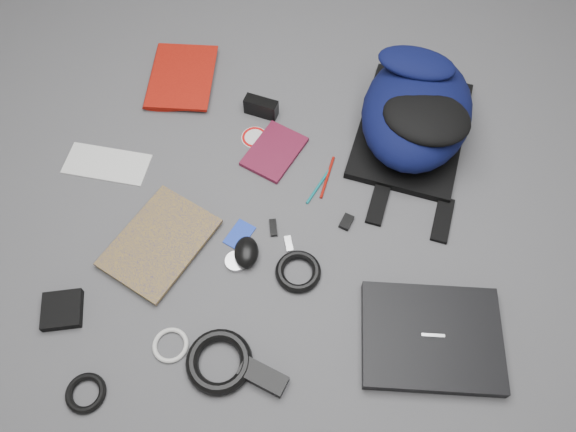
# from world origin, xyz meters

# --- Properties ---
(ground) EXTENTS (4.00, 4.00, 0.00)m
(ground) POSITION_xyz_m (0.00, 0.00, 0.00)
(ground) COLOR #4F4F51
(ground) RESTS_ON ground
(backpack) EXTENTS (0.41, 0.53, 0.20)m
(backpack) POSITION_xyz_m (0.33, 0.34, 0.10)
(backpack) COLOR black
(backpack) RESTS_ON ground
(laptop) EXTENTS (0.35, 0.28, 0.03)m
(laptop) POSITION_xyz_m (0.38, -0.29, 0.02)
(laptop) COLOR black
(laptop) RESTS_ON ground
(textbook_red) EXTENTS (0.21, 0.28, 0.03)m
(textbook_red) POSITION_xyz_m (-0.49, 0.46, 0.01)
(textbook_red) COLOR maroon
(textbook_red) RESTS_ON ground
(comic_book) EXTENTS (0.31, 0.35, 0.02)m
(comic_book) POSITION_xyz_m (-0.42, -0.07, 0.01)
(comic_book) COLOR gold
(comic_book) RESTS_ON ground
(envelope) EXTENTS (0.25, 0.13, 0.00)m
(envelope) POSITION_xyz_m (-0.54, 0.12, 0.00)
(envelope) COLOR silver
(envelope) RESTS_ON ground
(dvd_case) EXTENTS (0.19, 0.22, 0.01)m
(dvd_case) POSITION_xyz_m (-0.06, 0.22, 0.01)
(dvd_case) COLOR #4B0E20
(dvd_case) RESTS_ON ground
(compact_camera) EXTENTS (0.11, 0.06, 0.06)m
(compact_camera) POSITION_xyz_m (-0.12, 0.36, 0.03)
(compact_camera) COLOR black
(compact_camera) RESTS_ON ground
(sticker_disc) EXTENTS (0.08, 0.08, 0.00)m
(sticker_disc) POSITION_xyz_m (-0.13, 0.27, 0.00)
(sticker_disc) COLOR silver
(sticker_disc) RESTS_ON ground
(pen_teal) EXTENTS (0.06, 0.12, 0.01)m
(pen_teal) POSITION_xyz_m (0.07, 0.11, 0.00)
(pen_teal) COLOR #0C6B71
(pen_teal) RESTS_ON ground
(pen_red) EXTENTS (0.03, 0.14, 0.01)m
(pen_red) POSITION_xyz_m (0.10, 0.15, 0.00)
(pen_red) COLOR maroon
(pen_red) RESTS_ON ground
(id_badge) EXTENTS (0.08, 0.10, 0.00)m
(id_badge) POSITION_xyz_m (-0.12, -0.06, 0.00)
(id_badge) COLOR #1735B3
(id_badge) RESTS_ON ground
(usb_black) EXTENTS (0.03, 0.05, 0.01)m
(usb_black) POSITION_xyz_m (-0.04, -0.03, 0.00)
(usb_black) COLOR black
(usb_black) RESTS_ON ground
(usb_silver) EXTENTS (0.03, 0.05, 0.01)m
(usb_silver) POSITION_xyz_m (0.01, -0.07, 0.00)
(usb_silver) COLOR silver
(usb_silver) RESTS_ON ground
(key_fob) EXTENTS (0.04, 0.05, 0.01)m
(key_fob) POSITION_xyz_m (0.16, 0.01, 0.01)
(key_fob) COLOR black
(key_fob) RESTS_ON ground
(mouse) EXTENTS (0.07, 0.10, 0.05)m
(mouse) POSITION_xyz_m (-0.10, -0.12, 0.02)
(mouse) COLOR black
(mouse) RESTS_ON ground
(headphone_left) EXTENTS (0.07, 0.07, 0.01)m
(headphone_left) POSITION_xyz_m (-0.28, -0.11, 0.01)
(headphone_left) COLOR #B3B3B5
(headphone_left) RESTS_ON ground
(headphone_right) EXTENTS (0.06, 0.06, 0.01)m
(headphone_right) POSITION_xyz_m (-0.12, -0.14, 0.01)
(headphone_right) COLOR silver
(headphone_right) RESTS_ON ground
(cable_coil) EXTENTS (0.16, 0.16, 0.02)m
(cable_coil) POSITION_xyz_m (0.04, -0.16, 0.01)
(cable_coil) COLOR black
(cable_coil) RESTS_ON ground
(power_brick) EXTENTS (0.12, 0.09, 0.03)m
(power_brick) POSITION_xyz_m (-0.01, -0.43, 0.01)
(power_brick) COLOR black
(power_brick) RESTS_ON ground
(power_cord_coil) EXTENTS (0.19, 0.19, 0.03)m
(power_cord_coil) POSITION_xyz_m (-0.12, -0.41, 0.02)
(power_cord_coil) COLOR black
(power_cord_coil) RESTS_ON ground
(pouch) EXTENTS (0.12, 0.12, 0.02)m
(pouch) POSITION_xyz_m (-0.53, -0.32, 0.01)
(pouch) COLOR black
(pouch) RESTS_ON ground
(earbud_coil) EXTENTS (0.10, 0.10, 0.02)m
(earbud_coil) POSITION_xyz_m (-0.41, -0.51, 0.01)
(earbud_coil) COLOR black
(earbud_coil) RESTS_ON ground
(white_cable_coil) EXTENTS (0.10, 0.10, 0.01)m
(white_cable_coil) POSITION_xyz_m (-0.24, -0.38, 0.01)
(white_cable_coil) COLOR silver
(white_cable_coil) RESTS_ON ground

